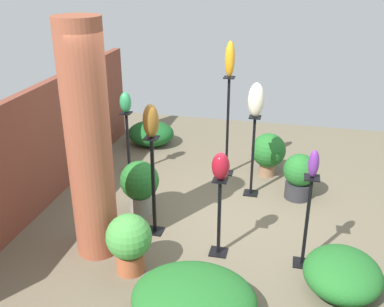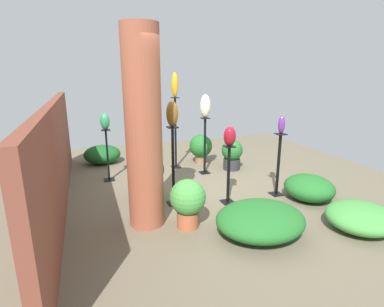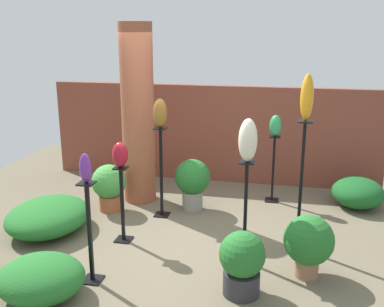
{
  "view_description": "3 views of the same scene",
  "coord_description": "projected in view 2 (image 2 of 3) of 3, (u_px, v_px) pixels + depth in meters",
  "views": [
    {
      "loc": [
        -4.95,
        -0.85,
        3.13
      ],
      "look_at": [
        -0.06,
        0.3,
        0.95
      ],
      "focal_mm": 42.0,
      "sensor_mm": 36.0,
      "label": 1
    },
    {
      "loc": [
        -4.75,
        1.93,
        2.06
      ],
      "look_at": [
        -0.27,
        0.32,
        0.77
      ],
      "focal_mm": 28.0,
      "sensor_mm": 36.0,
      "label": 2
    },
    {
      "loc": [
        1.23,
        -4.97,
        2.55
      ],
      "look_at": [
        0.13,
        0.14,
        1.09
      ],
      "focal_mm": 42.0,
      "sensor_mm": 36.0,
      "label": 3
    }
  ],
  "objects": [
    {
      "name": "potted_plant_walkway_edge",
      "position": [
        201.0,
        147.0,
        6.95
      ],
      "size": [
        0.53,
        0.53,
        0.68
      ],
      "color": "#936B4C",
      "rests_on": "ground"
    },
    {
      "name": "foliage_bed_east",
      "position": [
        309.0,
        188.0,
        4.99
      ],
      "size": [
        0.86,
        0.79,
        0.41
      ],
      "primitive_type": "ellipsoid",
      "color": "#236B28",
      "rests_on": "ground"
    },
    {
      "name": "pedestal_ruby",
      "position": [
        228.0,
        178.0,
        4.81
      ],
      "size": [
        0.2,
        0.2,
        0.95
      ],
      "color": "black",
      "rests_on": "ground"
    },
    {
      "name": "ground_plane",
      "position": [
        203.0,
        189.0,
        5.48
      ],
      "size": [
        8.0,
        8.0,
        0.0
      ],
      "primitive_type": "plane",
      "color": "#6B604C"
    },
    {
      "name": "pedestal_ivory",
      "position": [
        205.0,
        148.0,
        6.23
      ],
      "size": [
        0.2,
        0.2,
        1.18
      ],
      "color": "black",
      "rests_on": "ground"
    },
    {
      "name": "potted_plant_front_right",
      "position": [
        149.0,
        173.0,
        5.0
      ],
      "size": [
        0.51,
        0.51,
        0.75
      ],
      "color": "gray",
      "rests_on": "ground"
    },
    {
      "name": "potted_plant_front_left",
      "position": [
        188.0,
        200.0,
        4.05
      ],
      "size": [
        0.49,
        0.49,
        0.68
      ],
      "color": "#B25B38",
      "rests_on": "ground"
    },
    {
      "name": "foliage_bed_west",
      "position": [
        260.0,
        220.0,
        3.9
      ],
      "size": [
        1.03,
        1.2,
        0.41
      ],
      "primitive_type": "ellipsoid",
      "color": "#236B28",
      "rests_on": "ground"
    },
    {
      "name": "art_vase_bronze",
      "position": [
        172.0,
        114.0,
        4.5
      ],
      "size": [
        0.19,
        0.18,
        0.39
      ],
      "primitive_type": "ellipsoid",
      "color": "brown",
      "rests_on": "pedestal_bronze"
    },
    {
      "name": "art_vase_ivory",
      "position": [
        205.0,
        106.0,
        6.0
      ],
      "size": [
        0.2,
        0.21,
        0.47
      ],
      "primitive_type": "ellipsoid",
      "color": "beige",
      "rests_on": "pedestal_ivory"
    },
    {
      "name": "art_vase_jade",
      "position": [
        105.0,
        121.0,
        5.64
      ],
      "size": [
        0.17,
        0.17,
        0.32
      ],
      "primitive_type": "ellipsoid",
      "color": "#2D9356",
      "rests_on": "pedestal_jade"
    },
    {
      "name": "brick_pillar",
      "position": [
        144.0,
        131.0,
        3.91
      ],
      "size": [
        0.48,
        0.48,
        2.64
      ],
      "primitive_type": "cylinder",
      "color": "#9E5138",
      "rests_on": "ground"
    },
    {
      "name": "pedestal_violet",
      "position": [
        278.0,
        168.0,
        5.11
      ],
      "size": [
        0.2,
        0.2,
        1.08
      ],
      "color": "black",
      "rests_on": "ground"
    },
    {
      "name": "pedestal_bronze",
      "position": [
        173.0,
        170.0,
        4.73
      ],
      "size": [
        0.2,
        0.2,
        1.27
      ],
      "color": "black",
      "rests_on": "ground"
    },
    {
      "name": "pedestal_jade",
      "position": [
        108.0,
        158.0,
        5.82
      ],
      "size": [
        0.2,
        0.2,
        1.02
      ],
      "color": "black",
      "rests_on": "ground"
    },
    {
      "name": "art_vase_amber",
      "position": [
        175.0,
        85.0,
        6.28
      ],
      "size": [
        0.14,
        0.14,
        0.52
      ],
      "primitive_type": "ellipsoid",
      "color": "orange",
      "rests_on": "pedestal_amber"
    },
    {
      "name": "brick_wall_back",
      "position": [
        57.0,
        158.0,
        4.49
      ],
      "size": [
        5.6,
        0.12,
        1.64
      ],
      "primitive_type": "cube",
      "color": "brown",
      "rests_on": "ground"
    },
    {
      "name": "foliage_bed_rear",
      "position": [
        361.0,
        217.0,
        4.03
      ],
      "size": [
        0.88,
        0.91,
        0.36
      ],
      "primitive_type": "ellipsoid",
      "color": "#479942",
      "rests_on": "ground"
    },
    {
      "name": "potted_plant_near_pillar",
      "position": [
        232.0,
        154.0,
        6.53
      ],
      "size": [
        0.46,
        0.46,
        0.66
      ],
      "color": "#2D2D33",
      "rests_on": "ground"
    },
    {
      "name": "art_vase_ruby",
      "position": [
        230.0,
        136.0,
        4.64
      ],
      "size": [
        0.19,
        0.19,
        0.31
      ],
      "primitive_type": "ellipsoid",
      "color": "maroon",
      "rests_on": "pedestal_ruby"
    },
    {
      "name": "pedestal_amber",
      "position": [
        176.0,
        136.0,
        6.57
      ],
      "size": [
        0.2,
        0.2,
        1.56
      ],
      "color": "black",
      "rests_on": "ground"
    },
    {
      "name": "art_vase_violet",
      "position": [
        282.0,
        125.0,
        4.92
      ],
      "size": [
        0.12,
        0.11,
        0.3
      ],
      "primitive_type": "ellipsoid",
      "color": "#6B2D8C",
      "rests_on": "pedestal_violet"
    },
    {
      "name": "foliage_bed_center",
      "position": [
        102.0,
        154.0,
        7.0
      ],
      "size": [
        0.75,
        0.84,
        0.43
      ],
      "primitive_type": "ellipsoid",
      "color": "#195923",
      "rests_on": "ground"
    }
  ]
}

